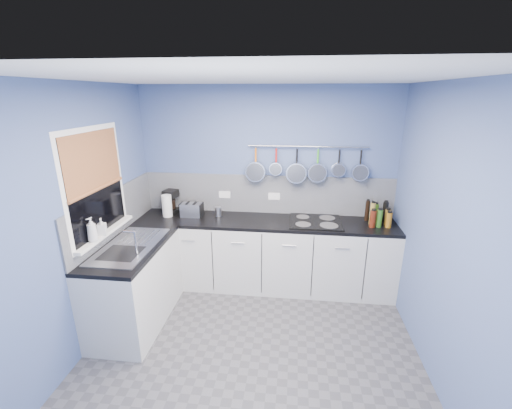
% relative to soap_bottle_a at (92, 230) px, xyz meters
% --- Properties ---
extents(floor, '(3.20, 3.00, 0.02)m').
position_rel_soap_bottle_a_xyz_m(floor, '(1.53, -0.06, -1.18)').
color(floor, '#47474C').
rests_on(floor, ground).
extents(ceiling, '(3.20, 3.00, 0.02)m').
position_rel_soap_bottle_a_xyz_m(ceiling, '(1.53, -0.06, 1.34)').
color(ceiling, white).
rests_on(ceiling, ground).
extents(wall_back, '(3.20, 0.02, 2.50)m').
position_rel_soap_bottle_a_xyz_m(wall_back, '(1.53, 1.45, 0.08)').
color(wall_back, '#45598B').
rests_on(wall_back, ground).
extents(wall_front, '(3.20, 0.02, 2.50)m').
position_rel_soap_bottle_a_xyz_m(wall_front, '(1.53, -1.57, 0.08)').
color(wall_front, '#45598B').
rests_on(wall_front, ground).
extents(wall_left, '(0.02, 3.00, 2.50)m').
position_rel_soap_bottle_a_xyz_m(wall_left, '(-0.08, -0.06, 0.08)').
color(wall_left, '#45598B').
rests_on(wall_left, ground).
extents(wall_right, '(0.02, 3.00, 2.50)m').
position_rel_soap_bottle_a_xyz_m(wall_right, '(3.14, -0.06, 0.08)').
color(wall_right, '#45598B').
rests_on(wall_right, ground).
extents(backsplash_back, '(3.20, 0.02, 0.50)m').
position_rel_soap_bottle_a_xyz_m(backsplash_back, '(1.53, 1.43, -0.02)').
color(backsplash_back, '#95979C').
rests_on(backsplash_back, wall_back).
extents(backsplash_left, '(0.02, 1.80, 0.50)m').
position_rel_soap_bottle_a_xyz_m(backsplash_left, '(-0.06, 0.54, -0.02)').
color(backsplash_left, '#95979C').
rests_on(backsplash_left, wall_left).
extents(cabinet_run_back, '(3.20, 0.60, 0.86)m').
position_rel_soap_bottle_a_xyz_m(cabinet_run_back, '(1.53, 1.14, -0.74)').
color(cabinet_run_back, beige).
rests_on(cabinet_run_back, ground).
extents(worktop_back, '(3.20, 0.60, 0.04)m').
position_rel_soap_bottle_a_xyz_m(worktop_back, '(1.53, 1.14, -0.29)').
color(worktop_back, black).
rests_on(worktop_back, cabinet_run_back).
extents(cabinet_run_left, '(0.60, 1.20, 0.86)m').
position_rel_soap_bottle_a_xyz_m(cabinet_run_left, '(0.23, 0.24, -0.74)').
color(cabinet_run_left, beige).
rests_on(cabinet_run_left, ground).
extents(worktop_left, '(0.60, 1.20, 0.04)m').
position_rel_soap_bottle_a_xyz_m(worktop_left, '(0.23, 0.24, -0.29)').
color(worktop_left, black).
rests_on(worktop_left, cabinet_run_left).
extents(window_frame, '(0.01, 1.00, 1.10)m').
position_rel_soap_bottle_a_xyz_m(window_frame, '(-0.05, 0.24, 0.38)').
color(window_frame, white).
rests_on(window_frame, wall_left).
extents(window_glass, '(0.01, 0.90, 1.00)m').
position_rel_soap_bottle_a_xyz_m(window_glass, '(-0.04, 0.24, 0.38)').
color(window_glass, black).
rests_on(window_glass, wall_left).
extents(bamboo_blind, '(0.01, 0.90, 0.55)m').
position_rel_soap_bottle_a_xyz_m(bamboo_blind, '(-0.03, 0.24, 0.61)').
color(bamboo_blind, '#B0693D').
rests_on(bamboo_blind, wall_left).
extents(window_sill, '(0.10, 0.98, 0.03)m').
position_rel_soap_bottle_a_xyz_m(window_sill, '(-0.02, 0.24, -0.13)').
color(window_sill, white).
rests_on(window_sill, wall_left).
extents(sink_unit, '(0.50, 0.95, 0.01)m').
position_rel_soap_bottle_a_xyz_m(sink_unit, '(0.23, 0.24, -0.27)').
color(sink_unit, silver).
rests_on(sink_unit, worktop_left).
extents(mixer_tap, '(0.12, 0.08, 0.26)m').
position_rel_soap_bottle_a_xyz_m(mixer_tap, '(0.39, 0.06, -0.14)').
color(mixer_tap, silver).
rests_on(mixer_tap, worktop_left).
extents(socket_left, '(0.15, 0.01, 0.09)m').
position_rel_soap_bottle_a_xyz_m(socket_left, '(0.98, 1.41, -0.04)').
color(socket_left, white).
rests_on(socket_left, backsplash_back).
extents(socket_right, '(0.15, 0.01, 0.09)m').
position_rel_soap_bottle_a_xyz_m(socket_right, '(1.63, 1.41, -0.04)').
color(socket_right, white).
rests_on(socket_right, backsplash_back).
extents(pot_rail, '(1.45, 0.02, 0.02)m').
position_rel_soap_bottle_a_xyz_m(pot_rail, '(2.03, 1.39, 0.61)').
color(pot_rail, silver).
rests_on(pot_rail, wall_back).
extents(soap_bottle_a, '(0.11, 0.11, 0.24)m').
position_rel_soap_bottle_a_xyz_m(soap_bottle_a, '(0.00, 0.00, 0.00)').
color(soap_bottle_a, white).
rests_on(soap_bottle_a, window_sill).
extents(soap_bottle_b, '(0.10, 0.10, 0.17)m').
position_rel_soap_bottle_a_xyz_m(soap_bottle_b, '(0.00, 0.16, -0.03)').
color(soap_bottle_b, white).
rests_on(soap_bottle_b, window_sill).
extents(paper_towel, '(0.13, 0.13, 0.28)m').
position_rel_soap_bottle_a_xyz_m(paper_towel, '(0.29, 1.14, -0.13)').
color(paper_towel, white).
rests_on(paper_towel, worktop_back).
extents(coffee_maker, '(0.21, 0.22, 0.31)m').
position_rel_soap_bottle_a_xyz_m(coffee_maker, '(0.30, 1.26, -0.12)').
color(coffee_maker, black).
rests_on(coffee_maker, worktop_back).
extents(toaster, '(0.27, 0.17, 0.17)m').
position_rel_soap_bottle_a_xyz_m(toaster, '(0.60, 1.18, -0.18)').
color(toaster, silver).
rests_on(toaster, worktop_back).
extents(canister, '(0.10, 0.10, 0.12)m').
position_rel_soap_bottle_a_xyz_m(canister, '(0.93, 1.22, -0.21)').
color(canister, silver).
rests_on(canister, worktop_back).
extents(hob, '(0.63, 0.55, 0.01)m').
position_rel_soap_bottle_a_xyz_m(hob, '(2.16, 1.15, -0.26)').
color(hob, black).
rests_on(hob, worktop_back).
extents(pan_0, '(0.25, 0.09, 0.44)m').
position_rel_soap_bottle_a_xyz_m(pan_0, '(1.40, 1.38, 0.39)').
color(pan_0, silver).
rests_on(pan_0, pot_rail).
extents(pan_1, '(0.16, 0.11, 0.35)m').
position_rel_soap_bottle_a_xyz_m(pan_1, '(1.65, 1.38, 0.44)').
color(pan_1, silver).
rests_on(pan_1, pot_rail).
extents(pan_2, '(0.25, 0.11, 0.44)m').
position_rel_soap_bottle_a_xyz_m(pan_2, '(1.90, 1.38, 0.39)').
color(pan_2, silver).
rests_on(pan_2, pot_rail).
extents(pan_3, '(0.23, 0.10, 0.42)m').
position_rel_soap_bottle_a_xyz_m(pan_3, '(2.16, 1.38, 0.40)').
color(pan_3, silver).
rests_on(pan_3, pot_rail).
extents(pan_4, '(0.17, 0.07, 0.36)m').
position_rel_soap_bottle_a_xyz_m(pan_4, '(2.41, 1.38, 0.43)').
color(pan_4, silver).
rests_on(pan_4, pot_rail).
extents(pan_5, '(0.21, 0.09, 0.40)m').
position_rel_soap_bottle_a_xyz_m(pan_5, '(2.67, 1.38, 0.41)').
color(pan_5, silver).
rests_on(pan_5, pot_rail).
extents(condiment_0, '(0.06, 0.06, 0.24)m').
position_rel_soap_bottle_a_xyz_m(condiment_0, '(2.99, 1.28, -0.15)').
color(condiment_0, black).
rests_on(condiment_0, worktop_back).
extents(condiment_1, '(0.06, 0.06, 0.22)m').
position_rel_soap_bottle_a_xyz_m(condiment_1, '(2.88, 1.27, -0.16)').
color(condiment_1, '#3F721E').
rests_on(condiment_1, worktop_back).
extents(condiment_2, '(0.05, 0.05, 0.25)m').
position_rel_soap_bottle_a_xyz_m(condiment_2, '(2.78, 1.28, -0.14)').
color(condiment_2, black).
rests_on(condiment_2, worktop_back).
extents(condiment_3, '(0.07, 0.07, 0.19)m').
position_rel_soap_bottle_a_xyz_m(condiment_3, '(3.00, 1.16, -0.17)').
color(condiment_3, brown).
rests_on(condiment_3, worktop_back).
extents(condiment_4, '(0.06, 0.06, 0.18)m').
position_rel_soap_bottle_a_xyz_m(condiment_4, '(2.90, 1.16, -0.18)').
color(condiment_4, brown).
rests_on(condiment_4, worktop_back).
extents(condiment_5, '(0.06, 0.06, 0.27)m').
position_rel_soap_bottle_a_xyz_m(condiment_5, '(2.82, 1.16, -0.14)').
color(condiment_5, olive).
rests_on(condiment_5, worktop_back).
extents(condiment_6, '(0.07, 0.07, 0.18)m').
position_rel_soap_bottle_a_xyz_m(condiment_6, '(2.99, 1.08, -0.18)').
color(condiment_6, '#8C5914').
rests_on(condiment_6, worktop_back).
extents(condiment_7, '(0.06, 0.06, 0.21)m').
position_rel_soap_bottle_a_xyz_m(condiment_7, '(2.88, 1.07, -0.16)').
color(condiment_7, '#265919').
rests_on(condiment_7, worktop_back).
extents(condiment_8, '(0.07, 0.07, 0.20)m').
position_rel_soap_bottle_a_xyz_m(condiment_8, '(2.81, 1.06, -0.17)').
color(condiment_8, '#4C190C').
rests_on(condiment_8, worktop_back).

